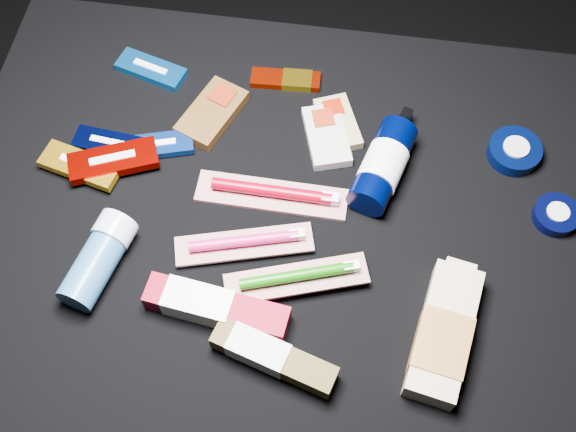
# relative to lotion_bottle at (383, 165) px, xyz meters

# --- Properties ---
(ground) EXTENTS (3.00, 3.00, 0.00)m
(ground) POSITION_rel_lotion_bottle_xyz_m (-0.14, -0.11, -0.43)
(ground) COLOR black
(ground) RESTS_ON ground
(cloth_table) EXTENTS (0.98, 0.78, 0.40)m
(cloth_table) POSITION_rel_lotion_bottle_xyz_m (-0.14, -0.11, -0.23)
(cloth_table) COLOR black
(cloth_table) RESTS_ON ground
(luna_bar_0) EXTENTS (0.12, 0.07, 0.01)m
(luna_bar_0) POSITION_rel_lotion_bottle_xyz_m (-0.39, 0.14, -0.02)
(luna_bar_0) COLOR #0C57A8
(luna_bar_0) RESTS_ON cloth_table
(luna_bar_1) EXTENTS (0.11, 0.07, 0.01)m
(luna_bar_1) POSITION_rel_lotion_bottle_xyz_m (-0.34, 0.00, -0.02)
(luna_bar_1) COLOR navy
(luna_bar_1) RESTS_ON cloth_table
(luna_bar_2) EXTENTS (0.11, 0.05, 0.01)m
(luna_bar_2) POSITION_rel_lotion_bottle_xyz_m (-0.42, -0.01, -0.02)
(luna_bar_2) COLOR black
(luna_bar_2) RESTS_ON cloth_table
(luna_bar_3) EXTENTS (0.13, 0.07, 0.02)m
(luna_bar_3) POSITION_rel_lotion_bottle_xyz_m (-0.45, -0.06, -0.01)
(luna_bar_3) COLOR gold
(luna_bar_3) RESTS_ON cloth_table
(luna_bar_4) EXTENTS (0.14, 0.10, 0.02)m
(luna_bar_4) POSITION_rel_lotion_bottle_xyz_m (-0.40, -0.04, -0.01)
(luna_bar_4) COLOR #790400
(luna_bar_4) RESTS_ON cloth_table
(clif_bar_0) EXTENTS (0.10, 0.13, 0.02)m
(clif_bar_0) POSITION_rel_lotion_bottle_xyz_m (-0.27, 0.08, -0.02)
(clif_bar_0) COLOR #4D2F13
(clif_bar_0) RESTS_ON cloth_table
(clif_bar_1) EXTENTS (0.09, 0.12, 0.02)m
(clif_bar_1) POSITION_rel_lotion_bottle_xyz_m (-0.09, 0.06, -0.02)
(clif_bar_1) COLOR #B9B9B2
(clif_bar_1) RESTS_ON cloth_table
(clif_bar_2) EXTENTS (0.09, 0.11, 0.02)m
(clif_bar_2) POSITION_rel_lotion_bottle_xyz_m (-0.08, 0.08, -0.02)
(clif_bar_2) COLOR tan
(clif_bar_2) RESTS_ON cloth_table
(power_bar) EXTENTS (0.11, 0.04, 0.01)m
(power_bar) POSITION_rel_lotion_bottle_xyz_m (-0.16, 0.16, -0.02)
(power_bar) COLOR #7F1302
(power_bar) RESTS_ON cloth_table
(lotion_bottle) EXTENTS (0.10, 0.19, 0.06)m
(lotion_bottle) POSITION_rel_lotion_bottle_xyz_m (0.00, 0.00, 0.00)
(lotion_bottle) COLOR black
(lotion_bottle) RESTS_ON cloth_table
(cream_tin_upper) EXTENTS (0.08, 0.08, 0.02)m
(cream_tin_upper) POSITION_rel_lotion_bottle_xyz_m (0.20, 0.07, -0.02)
(cream_tin_upper) COLOR black
(cream_tin_upper) RESTS_ON cloth_table
(cream_tin_lower) EXTENTS (0.07, 0.07, 0.02)m
(cream_tin_lower) POSITION_rel_lotion_bottle_xyz_m (0.26, -0.04, -0.02)
(cream_tin_lower) COLOR black
(cream_tin_lower) RESTS_ON cloth_table
(bodywash_bottle) EXTENTS (0.10, 0.20, 0.04)m
(bodywash_bottle) POSITION_rel_lotion_bottle_xyz_m (0.10, -0.24, -0.01)
(bodywash_bottle) COLOR #CEB393
(bodywash_bottle) RESTS_ON cloth_table
(deodorant_stick) EXTENTS (0.08, 0.14, 0.06)m
(deodorant_stick) POSITION_rel_lotion_bottle_xyz_m (-0.37, -0.20, -0.00)
(deodorant_stick) COLOR #265784
(deodorant_stick) RESTS_ON cloth_table
(toothbrush_pack_0) EXTENTS (0.22, 0.05, 0.02)m
(toothbrush_pack_0) POSITION_rel_lotion_bottle_xyz_m (-0.15, -0.06, -0.02)
(toothbrush_pack_0) COLOR beige
(toothbrush_pack_0) RESTS_ON cloth_table
(toothbrush_pack_1) EXTENTS (0.20, 0.10, 0.02)m
(toothbrush_pack_1) POSITION_rel_lotion_bottle_xyz_m (-0.18, -0.15, -0.01)
(toothbrush_pack_1) COLOR beige
(toothbrush_pack_1) RESTS_ON cloth_table
(toothbrush_pack_2) EXTENTS (0.20, 0.11, 0.02)m
(toothbrush_pack_2) POSITION_rel_lotion_bottle_xyz_m (-0.10, -0.19, -0.01)
(toothbrush_pack_2) COLOR beige
(toothbrush_pack_2) RESTS_ON cloth_table
(toothpaste_carton_red) EXTENTS (0.20, 0.07, 0.04)m
(toothpaste_carton_red) POSITION_rel_lotion_bottle_xyz_m (-0.21, -0.25, -0.01)
(toothpaste_carton_red) COLOR maroon
(toothpaste_carton_red) RESTS_ON cloth_table
(toothpaste_carton_green) EXTENTS (0.17, 0.08, 0.03)m
(toothpaste_carton_green) POSITION_rel_lotion_bottle_xyz_m (-0.12, -0.30, -0.01)
(toothpaste_carton_green) COLOR #3F300E
(toothpaste_carton_green) RESTS_ON cloth_table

